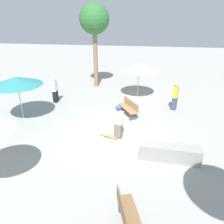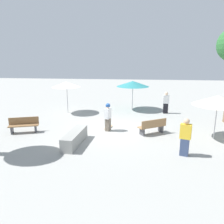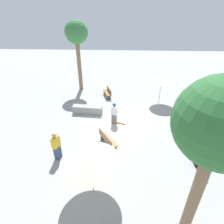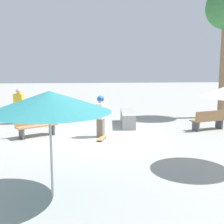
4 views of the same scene
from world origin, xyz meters
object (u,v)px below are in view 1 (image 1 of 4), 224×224
skateboard (109,136)px  concrete_ledge (170,153)px  shade_umbrella_teal (17,81)px  shade_umbrella_cream (139,67)px  bench_far (129,219)px  bystander_watching (175,96)px  skater_main (118,121)px  bench_near (129,108)px  palm_tree_center_right (94,21)px  bystander_far (55,90)px

skateboard → concrete_ledge: concrete_ledge is taller
shade_umbrella_teal → shade_umbrella_cream: size_ratio=1.04×
bench_far → bystander_watching: 8.56m
skater_main → bench_near: skater_main is taller
shade_umbrella_teal → shade_umbrella_cream: 7.42m
skater_main → bench_near: 2.55m
bench_near → bench_far: size_ratio=0.96×
shade_umbrella_cream → bystander_watching: (-2.23, 1.94, -1.20)m
skater_main → concrete_ledge: skater_main is taller
palm_tree_center_right → bystander_watching: 7.70m
shade_umbrella_cream → shade_umbrella_teal: bearing=35.9°
skater_main → concrete_ledge: size_ratio=0.68×
skateboard → shade_umbrella_teal: shade_umbrella_teal is taller
shade_umbrella_teal → shade_umbrella_cream: shade_umbrella_teal is taller
bench_near → palm_tree_center_right: (2.90, -4.89, 4.30)m
skateboard → concrete_ledge: size_ratio=0.35×
bench_near → skater_main: bearing=141.4°
concrete_ledge → shade_umbrella_teal: shade_umbrella_teal is taller
shade_umbrella_cream → palm_tree_center_right: size_ratio=0.41×
palm_tree_center_right → bench_far: bearing=106.1°
palm_tree_center_right → bystander_far: (1.86, 3.61, -3.92)m
skater_main → shade_umbrella_teal: bearing=4.7°
shade_umbrella_teal → palm_tree_center_right: 7.21m
concrete_ledge → shade_umbrella_teal: 8.17m
palm_tree_center_right → bystander_far: bearing=62.8°
concrete_ledge → shade_umbrella_teal: bearing=-19.0°
bench_far → bystander_far: size_ratio=1.02×
shade_umbrella_teal → palm_tree_center_right: (-2.74, -6.13, 2.64)m
bench_near → bystander_watching: bearing=-97.7°
skater_main → shade_umbrella_teal: size_ratio=0.63×
skateboard → bench_near: size_ratio=0.52×
concrete_ledge → bystander_far: 8.41m
skater_main → palm_tree_center_right: palm_tree_center_right is taller
palm_tree_center_right → bench_near: bearing=120.7°
skateboard → shade_umbrella_cream: shade_umbrella_cream is taller
shade_umbrella_teal → skater_main: bearing=166.8°
bench_far → shade_umbrella_teal: shade_umbrella_teal is taller
concrete_ledge → bench_near: size_ratio=1.48×
skater_main → bystander_far: size_ratio=0.99×
concrete_ledge → palm_tree_center_right: palm_tree_center_right is taller
concrete_ledge → bench_near: (1.90, -3.82, 0.11)m
palm_tree_center_right → concrete_ledge: bearing=118.8°
bench_near → skateboard: bearing=132.1°
bystander_watching → bystander_far: (7.36, -0.10, -0.01)m
skater_main → bench_near: bearing=-78.5°
skater_main → bench_far: size_ratio=0.97×
shade_umbrella_teal → bench_near: bearing=-167.7°
skater_main → shade_umbrella_cream: size_ratio=0.66×
palm_tree_center_right → bystander_far: size_ratio=3.62×
skater_main → bystander_watching: (-2.87, -3.68, -0.04)m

